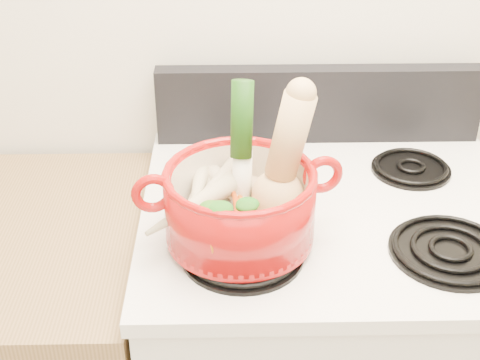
{
  "coord_description": "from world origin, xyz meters",
  "views": [
    {
      "loc": [
        -0.21,
        0.27,
        1.7
      ],
      "look_at": [
        -0.19,
        1.26,
        1.1
      ],
      "focal_mm": 50.0,
      "sensor_mm": 36.0,
      "label": 1
    }
  ],
  "objects": [
    {
      "name": "parsnip_0",
      "position": [
        -0.27,
        1.33,
        1.02
      ],
      "size": [
        0.07,
        0.22,
        0.06
      ],
      "primitive_type": "cone",
      "rotation": [
        1.66,
        0.0,
        -0.14
      ],
      "color": "beige",
      "rests_on": "dutch_oven"
    },
    {
      "name": "cooktop",
      "position": [
        0.0,
        1.4,
        0.93
      ],
      "size": [
        0.78,
        0.67,
        0.03
      ],
      "primitive_type": "cube",
      "color": "white",
      "rests_on": "stove_body"
    },
    {
      "name": "ginger",
      "position": [
        -0.17,
        1.37,
        1.02
      ],
      "size": [
        0.09,
        0.07,
        0.04
      ],
      "primitive_type": "ellipsoid",
      "rotation": [
        0.0,
        0.0,
        -0.3
      ],
      "color": "tan",
      "rests_on": "dutch_oven"
    },
    {
      "name": "burner_front_right",
      "position": [
        0.19,
        1.24,
        0.96
      ],
      "size": [
        0.22,
        0.22,
        0.02
      ],
      "primitive_type": "cylinder",
      "color": "black",
      "rests_on": "cooktop"
    },
    {
      "name": "parsnip_1",
      "position": [
        -0.28,
        1.31,
        1.02
      ],
      "size": [
        0.1,
        0.18,
        0.05
      ],
      "primitive_type": "cone",
      "rotation": [
        1.66,
        0.0,
        -0.34
      ],
      "color": "beige",
      "rests_on": "dutch_oven"
    },
    {
      "name": "leek",
      "position": [
        -0.19,
        1.33,
        1.13
      ],
      "size": [
        0.05,
        0.09,
        0.26
      ],
      "primitive_type": "cylinder",
      "rotation": [
        -0.18,
        0.0,
        -0.15
      ],
      "color": "white",
      "rests_on": "dutch_oven"
    },
    {
      "name": "control_backsplash",
      "position": [
        0.0,
        1.7,
        1.04
      ],
      "size": [
        0.76,
        0.05,
        0.18
      ],
      "primitive_type": "cube",
      "color": "black",
      "rests_on": "cooktop"
    },
    {
      "name": "burner_front_left",
      "position": [
        -0.19,
        1.24,
        0.96
      ],
      "size": [
        0.22,
        0.22,
        0.02
      ],
      "primitive_type": "cylinder",
      "color": "black",
      "rests_on": "cooktop"
    },
    {
      "name": "carrot_4",
      "position": [
        -0.2,
        1.24,
        1.04
      ],
      "size": [
        0.05,
        0.15,
        0.04
      ],
      "primitive_type": "cone",
      "rotation": [
        1.66,
        0.0,
        0.14
      ],
      "color": "#D43F0A",
      "rests_on": "dutch_oven"
    },
    {
      "name": "dutch_oven",
      "position": [
        -0.19,
        1.28,
        1.04
      ],
      "size": [
        0.32,
        0.32,
        0.13
      ],
      "primitive_type": "cylinder",
      "rotation": [
        0.0,
        0.0,
        0.19
      ],
      "color": "#9B0C0A",
      "rests_on": "burner_front_left"
    },
    {
      "name": "pot_handle_right",
      "position": [
        -0.04,
        1.31,
        1.08
      ],
      "size": [
        0.08,
        0.03,
        0.08
      ],
      "primitive_type": "torus",
      "rotation": [
        1.57,
        0.0,
        0.19
      ],
      "color": "#9B0C0A",
      "rests_on": "dutch_oven"
    },
    {
      "name": "burner_back_right",
      "position": [
        0.19,
        1.54,
        0.96
      ],
      "size": [
        0.17,
        0.17,
        0.02
      ],
      "primitive_type": "cylinder",
      "color": "black",
      "rests_on": "cooktop"
    },
    {
      "name": "parsnip_3",
      "position": [
        -0.28,
        1.28,
        1.04
      ],
      "size": [
        0.19,
        0.17,
        0.06
      ],
      "primitive_type": "cone",
      "rotation": [
        1.66,
        0.0,
        -0.89
      ],
      "color": "beige",
      "rests_on": "dutch_oven"
    },
    {
      "name": "parsnip_2",
      "position": [
        -0.22,
        1.35,
        1.04
      ],
      "size": [
        0.16,
        0.21,
        0.07
      ],
      "primitive_type": "cone",
      "rotation": [
        1.66,
        0.0,
        0.57
      ],
      "color": "beige",
      "rests_on": "dutch_oven"
    },
    {
      "name": "carrot_1",
      "position": [
        -0.22,
        1.22,
        1.02
      ],
      "size": [
        0.08,
        0.14,
        0.04
      ],
      "primitive_type": "cone",
      "rotation": [
        1.66,
        0.0,
        -0.36
      ],
      "color": "#BD5C09",
      "rests_on": "dutch_oven"
    },
    {
      "name": "parsnip_4",
      "position": [
        -0.27,
        1.34,
        1.04
      ],
      "size": [
        0.07,
        0.22,
        0.06
      ],
      "primitive_type": "cone",
      "rotation": [
        1.66,
        0.0,
        -0.12
      ],
      "color": "beige",
      "rests_on": "dutch_oven"
    },
    {
      "name": "carrot_0",
      "position": [
        -0.23,
        1.25,
        1.02
      ],
      "size": [
        0.04,
        0.18,
        0.05
      ],
      "primitive_type": "cone",
      "rotation": [
        1.66,
        0.0,
        0.04
      ],
      "color": "#BC4B09",
      "rests_on": "dutch_oven"
    },
    {
      "name": "squash",
      "position": [
        -0.11,
        1.31,
        1.12
      ],
      "size": [
        0.17,
        0.14,
        0.26
      ],
      "primitive_type": null,
      "rotation": [
        0.0,
        0.19,
        -0.28
      ],
      "color": "#DFAE72",
      "rests_on": "dutch_oven"
    },
    {
      "name": "burner_back_left",
      "position": [
        -0.19,
        1.54,
        0.96
      ],
      "size": [
        0.17,
        0.17,
        0.02
      ],
      "primitive_type": "cylinder",
      "color": "black",
      "rests_on": "cooktop"
    },
    {
      "name": "parsnip_5",
      "position": [
        -0.24,
        1.32,
        1.05
      ],
      "size": [
        0.15,
        0.19,
        0.06
      ],
      "primitive_type": "cone",
      "rotation": [
        1.66,
        0.0,
        -0.58
      ],
      "color": "beige",
      "rests_on": "dutch_oven"
    },
    {
      "name": "pot_handle_left",
      "position": [
        -0.35,
        1.25,
        1.08
      ],
      "size": [
        0.08,
        0.03,
        0.08
      ],
      "primitive_type": "torus",
      "rotation": [
        1.57,
        0.0,
        0.19
      ],
      "color": "#9B0C0A",
      "rests_on": "dutch_oven"
    },
    {
      "name": "carrot_3",
      "position": [
        -0.21,
        1.21,
        1.03
      ],
      "size": [
        0.11,
        0.11,
        0.04
      ],
      "primitive_type": "cone",
      "rotation": [
        1.66,
        0.0,
        -0.74
      ],
      "color": "#D5670A",
      "rests_on": "dutch_oven"
    },
    {
      "name": "carrot_2",
      "position": [
        -0.19,
        1.26,
        1.02
      ],
      "size": [
        0.04,
        0.16,
        0.04
      ],
      "primitive_type": "cone",
      "rotation": [
        1.66,
        0.0,
        0.08
      ],
      "color": "#DE520B",
      "rests_on": "dutch_oven"
    }
  ]
}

